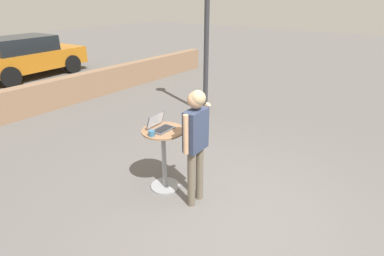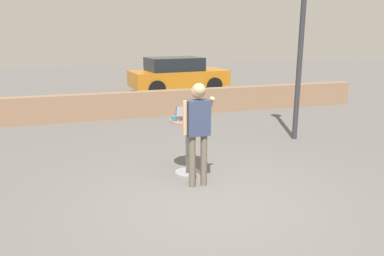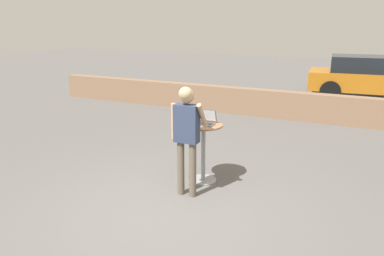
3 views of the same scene
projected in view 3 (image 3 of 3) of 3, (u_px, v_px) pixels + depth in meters
The scene contains 7 objects.
ground_plane at pixel (170, 210), 5.40m from camera, with size 50.00×50.00×0.00m, color #5B5956.
pavement_kerb at pixel (274, 104), 10.55m from camera, with size 14.78×0.35×0.76m.
cafe_table at pixel (203, 147), 6.24m from camera, with size 0.63×0.63×1.00m.
laptop at pixel (205, 120), 6.17m from camera, with size 0.35×0.30×0.23m.
coffee_mug at pixel (190, 120), 6.22m from camera, with size 0.12×0.09×0.08m.
standing_person at pixel (187, 128), 5.59m from camera, with size 0.51×0.38×1.72m.
parked_car_near_street at pixel (368, 77), 12.94m from camera, with size 4.10×2.16×1.48m.
Camera 3 is at (2.40, -4.24, 2.63)m, focal length 35.00 mm.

